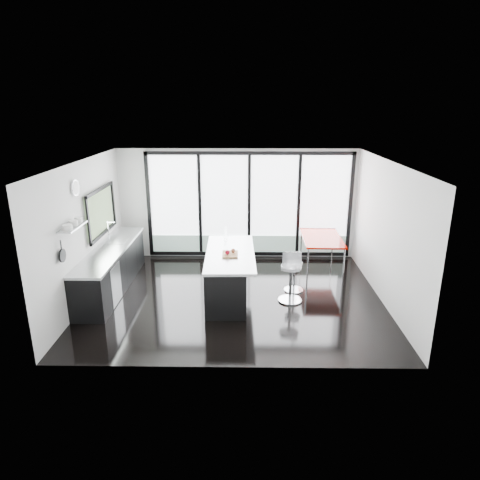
{
  "coord_description": "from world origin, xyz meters",
  "views": [
    {
      "loc": [
        0.23,
        -8.13,
        3.85
      ],
      "look_at": [
        0.1,
        0.3,
        1.15
      ],
      "focal_mm": 32.0,
      "sensor_mm": 36.0,
      "label": 1
    }
  ],
  "objects_px": {
    "bar_stool_far": "(294,276)",
    "bar_stool_near": "(291,283)",
    "red_table": "(321,254)",
    "island": "(227,274)"
  },
  "relations": [
    {
      "from": "bar_stool_near",
      "to": "red_table",
      "type": "bearing_deg",
      "value": 70.98
    },
    {
      "from": "red_table",
      "to": "island",
      "type": "bearing_deg",
      "value": -146.89
    },
    {
      "from": "bar_stool_near",
      "to": "bar_stool_far",
      "type": "distance_m",
      "value": 0.53
    },
    {
      "from": "island",
      "to": "bar_stool_near",
      "type": "xyz_separation_m",
      "value": [
        1.3,
        -0.26,
        -0.1
      ]
    },
    {
      "from": "red_table",
      "to": "bar_stool_far",
      "type": "bearing_deg",
      "value": -122.85
    },
    {
      "from": "island",
      "to": "bar_stool_near",
      "type": "height_order",
      "value": "island"
    },
    {
      "from": "bar_stool_near",
      "to": "bar_stool_far",
      "type": "height_order",
      "value": "bar_stool_near"
    },
    {
      "from": "bar_stool_far",
      "to": "bar_stool_near",
      "type": "bearing_deg",
      "value": -102.08
    },
    {
      "from": "bar_stool_near",
      "to": "red_table",
      "type": "relative_size",
      "value": 0.49
    },
    {
      "from": "red_table",
      "to": "bar_stool_near",
      "type": "bearing_deg",
      "value": -117.72
    }
  ]
}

